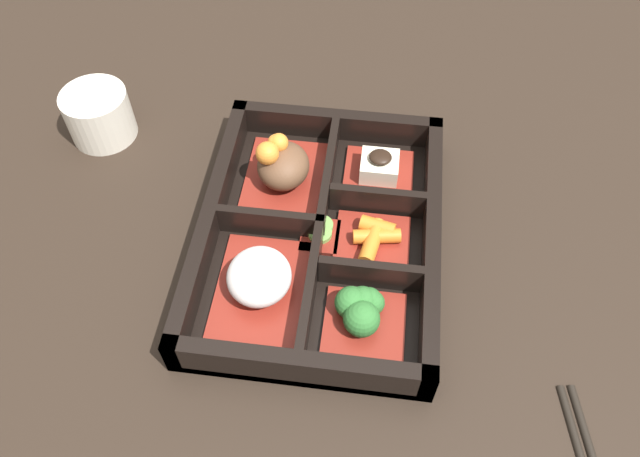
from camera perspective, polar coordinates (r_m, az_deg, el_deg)
The scene contains 10 objects.
ground_plane at distance 0.61m, azimuth 0.00°, elevation -1.41°, with size 3.00×3.00×0.00m, color black.
bento_base at distance 0.60m, azimuth 0.00°, elevation -1.14°, with size 0.29×0.22×0.01m.
bento_rim at distance 0.59m, azimuth 0.24°, elevation -0.28°, with size 0.29×0.22×0.04m.
bowl_rice at distance 0.55m, azimuth -5.54°, elevation -4.70°, with size 0.11×0.08×0.04m.
bowl_stew at distance 0.63m, azimuth -3.47°, elevation 5.61°, with size 0.11×0.08×0.06m.
bowl_greens at distance 0.54m, azimuth 3.75°, elevation -7.43°, with size 0.07×0.07×0.04m.
bowl_carrots at distance 0.59m, azimuth 4.93°, elevation -0.95°, with size 0.06×0.07×0.02m.
bowl_tofu at distance 0.64m, azimuth 5.42°, elevation 5.37°, with size 0.07×0.07×0.03m.
bowl_pickles at distance 0.60m, azimuth 0.38°, elevation -0.29°, with size 0.04×0.04×0.01m.
tea_cup at distance 0.73m, azimuth -19.59°, elevation 9.85°, with size 0.07×0.07×0.06m.
Camera 1 is at (-0.35, -0.04, 0.50)m, focal length 35.00 mm.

